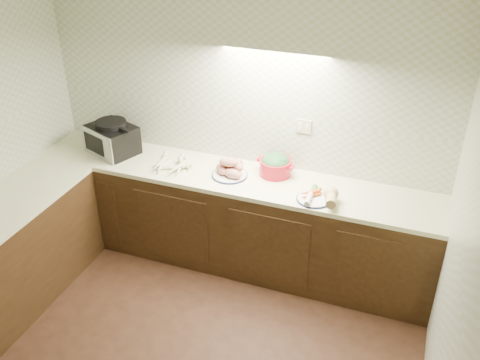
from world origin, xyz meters
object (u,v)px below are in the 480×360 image
(toaster_oven, at_px, (112,138))
(onion_bowl, at_px, (234,164))
(sweet_potato_plate, at_px, (230,169))
(dutch_oven, at_px, (275,165))
(parsnip_pile, at_px, (176,163))
(veg_plate, at_px, (322,195))

(toaster_oven, distance_m, onion_bowl, 1.18)
(sweet_potato_plate, distance_m, dutch_oven, 0.39)
(sweet_potato_plate, bearing_deg, dutch_oven, 22.98)
(toaster_oven, relative_size, sweet_potato_plate, 1.66)
(sweet_potato_plate, bearing_deg, toaster_oven, 178.27)
(toaster_oven, xyz_separation_m, parsnip_pile, (0.67, -0.04, -0.11))
(parsnip_pile, xyz_separation_m, dutch_oven, (0.87, 0.16, 0.06))
(toaster_oven, relative_size, dutch_oven, 1.54)
(dutch_oven, bearing_deg, veg_plate, -18.99)
(toaster_oven, relative_size, veg_plate, 1.59)
(veg_plate, bearing_deg, sweet_potato_plate, 171.57)
(onion_bowl, relative_size, dutch_oven, 0.41)
(veg_plate, bearing_deg, dutch_oven, 149.61)
(dutch_oven, distance_m, veg_plate, 0.55)
(onion_bowl, xyz_separation_m, veg_plate, (0.84, -0.25, 0.01))
(onion_bowl, height_order, veg_plate, veg_plate)
(toaster_oven, relative_size, onion_bowl, 3.71)
(dutch_oven, bearing_deg, parsnip_pile, -158.25)
(parsnip_pile, xyz_separation_m, onion_bowl, (0.50, 0.14, 0.01))
(toaster_oven, distance_m, parsnip_pile, 0.68)
(onion_bowl, distance_m, dutch_oven, 0.37)
(parsnip_pile, relative_size, veg_plate, 1.24)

